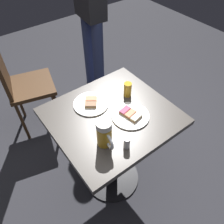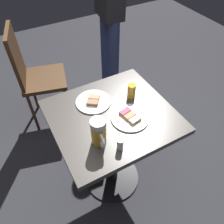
% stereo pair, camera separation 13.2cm
% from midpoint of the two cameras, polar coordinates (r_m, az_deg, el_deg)
% --- Properties ---
extents(ground_plane, '(6.00, 6.00, 0.00)m').
position_cam_midpoint_polar(ground_plane, '(1.97, -1.99, -16.25)').
color(ground_plane, '#28282D').
extents(cafe_table, '(0.71, 0.66, 0.77)m').
position_cam_midpoint_polar(cafe_table, '(1.47, -2.56, -5.74)').
color(cafe_table, black).
rests_on(cafe_table, ground_plane).
extents(plate_near, '(0.22, 0.22, 0.03)m').
position_cam_midpoint_polar(plate_near, '(1.31, 1.84, -0.97)').
color(plate_near, white).
rests_on(plate_near, cafe_table).
extents(plate_far, '(0.22, 0.22, 0.03)m').
position_cam_midpoint_polar(plate_far, '(1.40, -8.07, 2.05)').
color(plate_far, white).
rests_on(plate_far, cafe_table).
extents(beer_mug, '(0.08, 0.14, 0.16)m').
position_cam_midpoint_polar(beer_mug, '(1.14, -5.21, -5.71)').
color(beer_mug, gold).
rests_on(beer_mug, cafe_table).
extents(beer_glass_small, '(0.05, 0.05, 0.10)m').
position_cam_midpoint_polar(beer_glass_small, '(1.42, 1.34, 5.60)').
color(beer_glass_small, gold).
rests_on(beer_glass_small, cafe_table).
extents(salt_shaker, '(0.03, 0.03, 0.07)m').
position_cam_midpoint_polar(salt_shaker, '(1.16, 0.50, -8.04)').
color(salt_shaker, silver).
rests_on(salt_shaker, cafe_table).
extents(cafe_chair, '(0.46, 0.46, 0.97)m').
position_cam_midpoint_polar(cafe_chair, '(2.09, -24.04, 7.13)').
color(cafe_chair, '#472D19').
rests_on(cafe_chair, ground_plane).
extents(patron_standing, '(0.21, 0.34, 1.61)m').
position_cam_midpoint_polar(patron_standing, '(2.26, -7.40, 24.91)').
color(patron_standing, navy).
rests_on(patron_standing, ground_plane).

